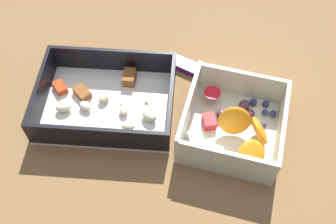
% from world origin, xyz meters
% --- Properties ---
extents(table_surface, '(0.80, 0.80, 0.02)m').
position_xyz_m(table_surface, '(0.00, 0.00, 0.01)').
color(table_surface, brown).
rests_on(table_surface, ground).
extents(pasta_container, '(0.22, 0.17, 0.05)m').
position_xyz_m(pasta_container, '(-0.12, 0.01, 0.04)').
color(pasta_container, white).
rests_on(pasta_container, table_surface).
extents(fruit_bowl, '(0.17, 0.17, 0.06)m').
position_xyz_m(fruit_bowl, '(0.09, -0.01, 0.04)').
color(fruit_bowl, silver).
rests_on(fruit_bowl, table_surface).
extents(candy_bar, '(0.07, 0.05, 0.01)m').
position_xyz_m(candy_bar, '(-0.00, 0.11, 0.03)').
color(candy_bar, '#51197A').
rests_on(candy_bar, table_surface).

